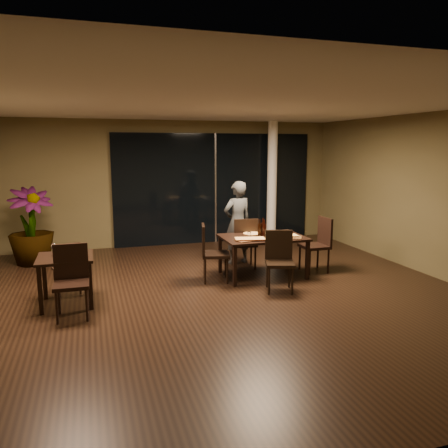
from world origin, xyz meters
TOP-DOWN VIEW (x-y plane):
  - ground at (0.00, 0.00)m, footprint 8.00×8.00m
  - wall_back at (0.00, 4.05)m, footprint 8.00×0.10m
  - wall_front at (0.00, -4.05)m, footprint 8.00×0.10m
  - wall_right at (4.05, 0.00)m, footprint 0.10×8.00m
  - ceiling at (0.00, 0.00)m, footprint 8.00×8.00m
  - window_panel at (1.00, 3.96)m, footprint 5.00×0.06m
  - column at (2.40, 3.65)m, footprint 0.24×0.24m
  - main_table at (1.00, 0.80)m, footprint 1.50×1.00m
  - side_table at (-2.40, 0.30)m, footprint 0.80×0.80m
  - chair_main_far at (0.85, 1.37)m, footprint 0.53×0.53m
  - chair_main_near at (0.97, 0.00)m, footprint 0.58×0.58m
  - chair_main_left at (-0.00, 0.79)m, footprint 0.57×0.57m
  - chair_main_right at (2.15, 0.79)m, footprint 0.49×0.49m
  - chair_side_far at (-2.40, 0.77)m, footprint 0.49×0.49m
  - chair_side_near at (-2.30, -0.20)m, footprint 0.48×0.48m
  - diner at (0.85, 1.81)m, footprint 0.64×0.49m
  - potted_plant at (-3.17, 2.99)m, footprint 1.14×1.14m
  - pizza_board_left at (0.66, 0.56)m, footprint 0.56×0.37m
  - pizza_board_right at (1.34, 0.62)m, footprint 0.70×0.57m
  - oblong_pizza_left at (0.66, 0.56)m, footprint 0.54×0.34m
  - oblong_pizza_right at (1.34, 0.62)m, footprint 0.49×0.26m
  - round_pizza at (0.89, 1.05)m, footprint 0.34×0.34m
  - bottle_a at (0.96, 0.87)m, footprint 0.07×0.07m
  - bottle_b at (1.04, 0.82)m, footprint 0.07×0.07m
  - bottle_c at (1.03, 0.87)m, footprint 0.07×0.07m
  - tumbler_left at (0.76, 0.87)m, footprint 0.07×0.07m
  - tumbler_right at (1.24, 0.92)m, footprint 0.07×0.07m
  - napkin_near at (1.58, 0.67)m, footprint 0.20×0.14m
  - napkin_far at (1.53, 0.99)m, footprint 0.20×0.15m
  - wine_glass_a at (-2.56, 0.39)m, footprint 0.08×0.08m
  - wine_glass_b at (-2.30, 0.24)m, footprint 0.08×0.08m
  - side_napkin at (-2.37, 0.06)m, footprint 0.20×0.15m

SIDE VIEW (x-z plane):
  - ground at x=0.00m, z-range 0.00..0.00m
  - chair_side_far at x=-2.40m, z-range 0.05..0.92m
  - chair_main_near at x=0.97m, z-range 0.06..1.05m
  - chair_main_far at x=0.85m, z-range 0.06..1.07m
  - chair_side_near at x=-2.30m, z-range 0.06..1.08m
  - chair_main_left at x=0.00m, z-range 0.06..1.08m
  - chair_main_right at x=2.15m, z-range 0.06..1.11m
  - side_table at x=-2.40m, z-range 0.25..1.00m
  - main_table at x=1.00m, z-range 0.30..1.05m
  - pizza_board_left at x=0.66m, z-range 0.75..0.76m
  - pizza_board_right at x=1.34m, z-range 0.75..0.76m
  - round_pizza at x=0.89m, z-range 0.75..0.76m
  - napkin_near at x=1.58m, z-range 0.75..0.76m
  - napkin_far at x=1.53m, z-range 0.75..0.76m
  - side_napkin at x=-2.37m, z-range 0.75..0.76m
  - oblong_pizza_left at x=0.66m, z-range 0.77..0.78m
  - oblong_pizza_right at x=1.34m, z-range 0.77..0.78m
  - potted_plant at x=-3.17m, z-range 0.00..1.57m
  - tumbler_right at x=1.24m, z-range 0.75..0.84m
  - tumbler_left at x=0.76m, z-range 0.75..0.84m
  - wine_glass_a at x=-2.56m, z-range 0.75..0.93m
  - wine_glass_b at x=-2.30m, z-range 0.75..0.94m
  - diner at x=0.85m, z-range 0.00..1.69m
  - bottle_b at x=1.04m, z-range 0.75..1.05m
  - bottle_a at x=0.96m, z-range 0.75..1.06m
  - bottle_c at x=1.03m, z-range 0.75..1.08m
  - window_panel at x=1.00m, z-range 0.00..2.70m
  - wall_back at x=0.00m, z-range 0.00..3.00m
  - wall_front at x=0.00m, z-range 0.00..3.00m
  - wall_right at x=4.05m, z-range 0.00..3.00m
  - column at x=2.40m, z-range 0.00..3.00m
  - ceiling at x=0.00m, z-range 3.00..3.04m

